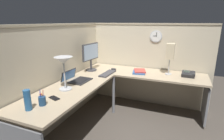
# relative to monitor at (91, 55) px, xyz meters

# --- Properties ---
(ground_plane) EXTENTS (6.80, 6.80, 0.00)m
(ground_plane) POSITION_rel_monitor_xyz_m (-0.24, -0.64, -1.02)
(ground_plane) COLOR #4C443D
(cubicle_wall_back) EXTENTS (2.57, 0.12, 1.58)m
(cubicle_wall_back) POSITION_rel_monitor_xyz_m (-0.60, 0.23, -0.23)
(cubicle_wall_back) COLOR beige
(cubicle_wall_back) RESTS_ON ground
(cubicle_wall_right) EXTENTS (0.12, 2.37, 1.58)m
(cubicle_wall_right) POSITION_rel_monitor_xyz_m (0.63, -0.90, -0.23)
(cubicle_wall_right) COLOR beige
(cubicle_wall_right) RESTS_ON ground
(desk) EXTENTS (2.35, 2.15, 0.73)m
(desk) POSITION_rel_monitor_xyz_m (-0.39, -0.69, -0.39)
(desk) COLOR tan
(desk) RESTS_ON ground
(monitor) EXTENTS (0.46, 0.20, 0.50)m
(monitor) POSITION_rel_monitor_xyz_m (0.00, 0.00, 0.00)
(monitor) COLOR #38383D
(monitor) RESTS_ON desk
(laptop) EXTENTS (0.35, 0.39, 0.22)m
(laptop) POSITION_rel_monitor_xyz_m (-0.60, -0.05, -0.27)
(laptop) COLOR #232326
(laptop) RESTS_ON desk
(keyboard) EXTENTS (0.43, 0.16, 0.02)m
(keyboard) POSITION_rel_monitor_xyz_m (-0.10, -0.38, -0.28)
(keyboard) COLOR #38383D
(keyboard) RESTS_ON desk
(computer_mouse) EXTENTS (0.06, 0.10, 0.03)m
(computer_mouse) POSITION_rel_monitor_xyz_m (0.18, -0.37, -0.28)
(computer_mouse) COLOR #232326
(computer_mouse) RESTS_ON desk
(desk_lamp_dome) EXTENTS (0.24, 0.24, 0.44)m
(desk_lamp_dome) POSITION_rel_monitor_xyz_m (-0.97, -0.14, 0.07)
(desk_lamp_dome) COLOR #B7BABF
(desk_lamp_dome) RESTS_ON desk
(pen_cup) EXTENTS (0.08, 0.08, 0.18)m
(pen_cup) POSITION_rel_monitor_xyz_m (-1.45, -0.19, -0.24)
(pen_cup) COLOR navy
(pen_cup) RESTS_ON desk
(cell_phone) EXTENTS (0.11, 0.16, 0.01)m
(cell_phone) POSITION_rel_monitor_xyz_m (-1.26, -0.19, -0.29)
(cell_phone) COLOR black
(cell_phone) RESTS_ON desk
(thermos_flask) EXTENTS (0.07, 0.07, 0.22)m
(thermos_flask) POSITION_rel_monitor_xyz_m (-1.59, -0.13, -0.18)
(thermos_flask) COLOR #26598C
(thermos_flask) RESTS_ON desk
(office_phone) EXTENTS (0.20, 0.21, 0.11)m
(office_phone) POSITION_rel_monitor_xyz_m (0.26, -1.67, -0.26)
(office_phone) COLOR #232326
(office_phone) RESTS_ON desk
(book_stack) EXTENTS (0.33, 0.27, 0.04)m
(book_stack) POSITION_rel_monitor_xyz_m (0.19, -0.86, -0.27)
(book_stack) COLOR #335999
(book_stack) RESTS_ON desk
(desk_lamp_paper) EXTENTS (0.13, 0.13, 0.53)m
(desk_lamp_paper) POSITION_rel_monitor_xyz_m (0.28, -1.35, 0.09)
(desk_lamp_paper) COLOR #B7BABF
(desk_lamp_paper) RESTS_ON desk
(wall_clock) EXTENTS (0.04, 0.22, 0.22)m
(wall_clock) POSITION_rel_monitor_xyz_m (0.58, -1.06, 0.32)
(wall_clock) COLOR #B7BABF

